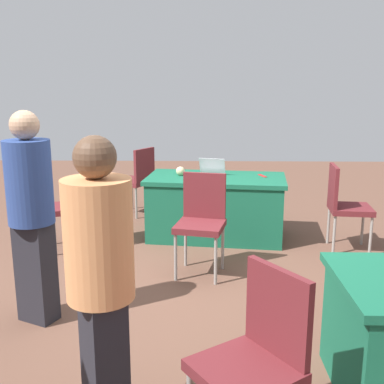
% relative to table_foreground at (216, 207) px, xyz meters
% --- Properties ---
extents(ground_plane, '(14.40, 14.40, 0.00)m').
position_rel_table_foreground_xyz_m(ground_plane, '(0.42, 1.51, -0.37)').
color(ground_plane, brown).
extents(table_foreground, '(1.71, 1.04, 0.74)m').
position_rel_table_foreground_xyz_m(table_foreground, '(0.00, 0.00, 0.00)').
color(table_foreground, '#196647').
rests_on(table_foreground, ground).
extents(chair_near_front, '(0.48, 0.48, 0.95)m').
position_rel_table_foreground_xyz_m(chair_near_front, '(-1.39, 0.43, 0.17)').
color(chair_near_front, '#9E9993').
rests_on(chair_near_front, ground).
extents(chair_tucked_left, '(0.61, 0.61, 0.95)m').
position_rel_table_foreground_xyz_m(chair_tucked_left, '(-0.10, 3.42, 0.17)').
color(chair_tucked_left, '#9E9993').
rests_on(chair_tucked_left, ground).
extents(chair_tucked_right, '(0.57, 0.57, 0.95)m').
position_rel_table_foreground_xyz_m(chair_tucked_right, '(1.57, 0.42, 0.17)').
color(chair_tucked_right, '#9E9993').
rests_on(chair_tucked_right, ground).
extents(chair_aisle, '(0.60, 0.60, 0.95)m').
position_rel_table_foreground_xyz_m(chair_aisle, '(1.07, -0.97, 0.17)').
color(chair_aisle, '#9E9993').
rests_on(chair_aisle, ground).
extents(chair_back_row, '(0.52, 0.52, 0.97)m').
position_rel_table_foreground_xyz_m(chair_back_row, '(0.17, 1.11, 0.19)').
color(chair_back_row, '#9E9993').
rests_on(chair_back_row, ground).
extents(person_presenter, '(0.45, 0.45, 1.63)m').
position_rel_table_foreground_xyz_m(person_presenter, '(1.44, 2.09, 0.53)').
color(person_presenter, '#26262D').
rests_on(person_presenter, ground).
extents(person_organiser, '(0.47, 0.47, 1.58)m').
position_rel_table_foreground_xyz_m(person_organiser, '(0.67, 3.28, 0.50)').
color(person_organiser, '#26262D').
rests_on(person_organiser, ground).
extents(laptop_silver, '(0.38, 0.36, 0.21)m').
position_rel_table_foreground_xyz_m(laptop_silver, '(0.07, -0.02, 0.41)').
color(laptop_silver, silver).
rests_on(laptop_silver, table_foreground).
extents(yarn_ball, '(0.11, 0.11, 0.11)m').
position_rel_table_foreground_xyz_m(yarn_ball, '(0.43, -0.07, 0.42)').
color(yarn_ball, beige).
rests_on(yarn_ball, table_foreground).
extents(scissors_red, '(0.09, 0.18, 0.01)m').
position_rel_table_foreground_xyz_m(scissors_red, '(-0.55, -0.05, 0.37)').
color(scissors_red, red).
rests_on(scissors_red, table_foreground).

